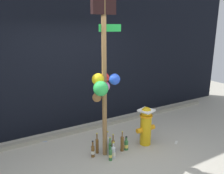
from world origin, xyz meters
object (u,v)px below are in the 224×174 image
Objects in this scene: memorial_post at (103,73)px; bottle_7 at (110,148)px; bottle_0 at (108,144)px; bottle_8 at (113,146)px; bottle_1 at (122,143)px; bottle_5 at (110,155)px; bottle_3 at (114,152)px; bottle_4 at (93,151)px; fire_hydrant at (146,125)px; bottle_6 at (126,145)px; bottle_2 at (97,145)px.

memorial_post reaches higher than bottle_7.
bottle_8 is at bearing -43.38° from bottle_0.
bottle_0 is 0.13m from bottle_7.
bottle_1 reaches higher than bottle_7.
bottle_0 reaches higher than bottle_7.
bottle_7 is at bearing 62.31° from bottle_5.
bottle_7 is 0.11m from bottle_8.
bottle_8 is at bearing 61.79° from bottle_3.
bottle_4 is at bearing -176.83° from bottle_0.
bottle_4 is (-0.31, 0.22, 0.00)m from bottle_3.
bottle_1 is at bearing 25.04° from bottle_3.
bottle_8 reaches higher than bottle_4.
memorial_post is 1.47m from bottle_3.
bottle_7 reaches higher than bottle_5.
bottle_1 is 1.28× the size of bottle_4.
bottle_0 is 0.28m from bottle_1.
fire_hydrant reaches higher than bottle_3.
bottle_7 reaches higher than bottle_3.
memorial_post is 1.41m from bottle_0.
bottle_1 is at bearing 179.45° from fire_hydrant.
bottle_3 is 0.85× the size of bottle_7.
bottle_6 is (0.46, -0.06, -1.47)m from memorial_post.
memorial_post is at bearing -152.59° from bottle_0.
bottle_5 is at bearing -86.51° from memorial_post.
fire_hydrant is (0.93, -0.06, -1.16)m from memorial_post.
bottle_3 is at bearing 25.09° from bottle_5.
bottle_3 is at bearing -161.19° from bottle_6.
bottle_2 reaches higher than bottle_7.
fire_hydrant is 2.08× the size of bottle_8.
memorial_post is 6.98× the size of bottle_2.
bottle_8 is (0.19, -0.02, -1.43)m from memorial_post.
bottle_3 is 0.38m from bottle_6.
memorial_post is 7.54× the size of bottle_8.
memorial_post is at bearing -56.45° from bottle_2.
bottle_8 is at bearing 49.22° from bottle_5.
bottle_4 is at bearing 159.93° from bottle_7.
bottle_3 is at bearing -60.35° from memorial_post.
bottle_4 is 1.16× the size of bottle_6.
bottle_3 is (-0.01, -0.24, -0.05)m from bottle_0.
bottle_1 is (-0.56, 0.01, -0.25)m from fire_hydrant.
bottle_1 reaches higher than bottle_4.
bottle_1 is 0.59m from bottle_4.
bottle_4 is (-0.21, 0.04, -1.45)m from memorial_post.
bottle_8 is (0.18, 0.20, 0.03)m from bottle_5.
bottle_0 reaches higher than bottle_8.
memorial_post reaches higher than bottle_0.
bottle_2 is 1.27× the size of bottle_4.
memorial_post is at bearing 173.15° from bottle_6.
bottle_7 is at bearing -20.07° from bottle_4.
bottle_3 is at bearing -154.96° from bottle_1.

